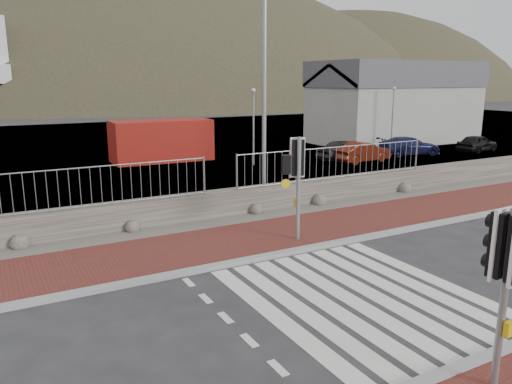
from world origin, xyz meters
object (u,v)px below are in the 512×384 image
streetlight (267,65)px  car_e (477,143)px  car_b (362,152)px  traffic_signal_near (508,263)px  shipping_container (162,141)px  traffic_signal_far (297,167)px  car_a (347,150)px  car_c (409,146)px

streetlight → car_e: 19.81m
car_b → traffic_signal_near: bearing=139.4°
car_e → shipping_container: bearing=61.4°
traffic_signal_far → car_a: traffic_signal_far is taller
streetlight → shipping_container: 12.24m
shipping_container → car_a: (9.24, -5.16, -0.54)m
shipping_container → car_b: shipping_container is taller
traffic_signal_near → traffic_signal_far: 7.49m
traffic_signal_far → streetlight: bearing=-93.5°
traffic_signal_near → shipping_container: (2.54, 23.30, -0.90)m
shipping_container → car_a: shipping_container is taller
car_e → car_a: bearing=72.8°
traffic_signal_far → shipping_container: 16.01m
traffic_signal_near → car_e: bearing=33.6°
traffic_signal_near → streetlight: (2.79, 11.72, 3.03)m
car_c → traffic_signal_near: bearing=152.6°
traffic_signal_far → car_e: traffic_signal_far is taller
traffic_signal_near → car_e: (21.36, 16.91, -1.50)m
car_a → traffic_signal_far: bearing=135.7°
traffic_signal_far → car_c: 18.75m
shipping_container → car_b: (9.68, -5.97, -0.58)m
car_a → traffic_signal_near: bearing=147.1°
traffic_signal_far → car_c: (15.33, 10.68, -1.64)m
traffic_signal_near → car_c: traffic_signal_near is taller
traffic_signal_near → car_a: bearing=52.3°
car_c → car_e: size_ratio=1.18×
car_b → car_e: (9.14, -0.42, -0.02)m
traffic_signal_near → shipping_container: bearing=79.1°
traffic_signal_near → traffic_signal_far: size_ratio=0.94×
car_b → traffic_signal_far: bearing=126.8°
traffic_signal_near → car_e: size_ratio=0.87×
streetlight → shipping_container: (-0.25, 11.59, -3.93)m
shipping_container → car_a: 10.60m
car_c → car_e: bearing=-88.4°
streetlight → car_b: size_ratio=2.57×
shipping_container → car_e: bearing=-17.5°
streetlight → car_a: 11.92m
shipping_container → streetlight: bearing=-87.5°
streetlight → car_c: 15.85m
traffic_signal_far → car_a: (10.51, 10.76, -1.58)m
traffic_signal_far → streetlight: (1.52, 4.34, 2.89)m
shipping_container → car_e: shipping_container is taller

